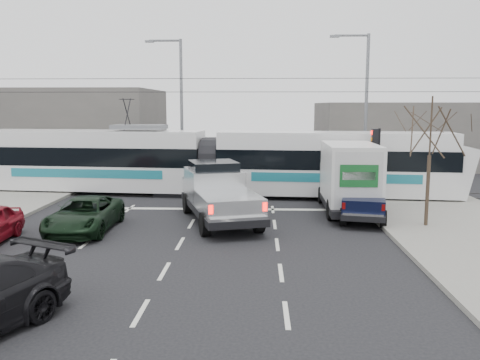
{
  "coord_description": "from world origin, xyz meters",
  "views": [
    {
      "loc": [
        1.04,
        -17.17,
        4.8
      ],
      "look_at": [
        0.28,
        3.16,
        1.8
      ],
      "focal_mm": 38.0,
      "sensor_mm": 36.0,
      "label": 1
    }
  ],
  "objects_px": {
    "box_truck": "(348,178)",
    "street_lamp_near": "(363,100)",
    "bare_tree": "(431,132)",
    "green_car": "(85,215)",
    "silver_pickup": "(218,192)",
    "navy_pickup": "(364,196)",
    "street_lamp_far": "(179,100)",
    "tram": "(210,162)",
    "traffic_signal": "(376,150)"
  },
  "relations": [
    {
      "from": "street_lamp_near",
      "to": "bare_tree",
      "type": "bearing_deg",
      "value": -88.58
    },
    {
      "from": "street_lamp_far",
      "to": "box_truck",
      "type": "relative_size",
      "value": 1.42
    },
    {
      "from": "street_lamp_near",
      "to": "street_lamp_far",
      "type": "height_order",
      "value": "same"
    },
    {
      "from": "silver_pickup",
      "to": "green_car",
      "type": "distance_m",
      "value": 5.42
    },
    {
      "from": "street_lamp_near",
      "to": "street_lamp_far",
      "type": "distance_m",
      "value": 11.67
    },
    {
      "from": "street_lamp_far",
      "to": "tram",
      "type": "relative_size",
      "value": 0.36
    },
    {
      "from": "bare_tree",
      "to": "box_truck",
      "type": "xyz_separation_m",
      "value": [
        -2.54,
        3.05,
        -2.24
      ]
    },
    {
      "from": "bare_tree",
      "to": "navy_pickup",
      "type": "distance_m",
      "value": 3.98
    },
    {
      "from": "bare_tree",
      "to": "navy_pickup",
      "type": "bearing_deg",
      "value": 137.03
    },
    {
      "from": "bare_tree",
      "to": "green_car",
      "type": "height_order",
      "value": "bare_tree"
    },
    {
      "from": "tram",
      "to": "green_car",
      "type": "xyz_separation_m",
      "value": [
        -4.05,
        -8.12,
        -1.18
      ]
    },
    {
      "from": "traffic_signal",
      "to": "silver_pickup",
      "type": "height_order",
      "value": "traffic_signal"
    },
    {
      "from": "street_lamp_near",
      "to": "navy_pickup",
      "type": "relative_size",
      "value": 1.86
    },
    {
      "from": "bare_tree",
      "to": "green_car",
      "type": "bearing_deg",
      "value": -176.3
    },
    {
      "from": "bare_tree",
      "to": "street_lamp_far",
      "type": "relative_size",
      "value": 0.56
    },
    {
      "from": "bare_tree",
      "to": "tram",
      "type": "distance_m",
      "value": 11.87
    },
    {
      "from": "silver_pickup",
      "to": "box_truck",
      "type": "distance_m",
      "value": 6.02
    },
    {
      "from": "green_car",
      "to": "box_truck",
      "type": "bearing_deg",
      "value": 19.33
    },
    {
      "from": "street_lamp_near",
      "to": "silver_pickup",
      "type": "bearing_deg",
      "value": -128.05
    },
    {
      "from": "tram",
      "to": "silver_pickup",
      "type": "relative_size",
      "value": 3.62
    },
    {
      "from": "navy_pickup",
      "to": "tram",
      "type": "bearing_deg",
      "value": 155.19
    },
    {
      "from": "silver_pickup",
      "to": "navy_pickup",
      "type": "bearing_deg",
      "value": -11.22
    },
    {
      "from": "bare_tree",
      "to": "box_truck",
      "type": "bearing_deg",
      "value": 129.78
    },
    {
      "from": "navy_pickup",
      "to": "street_lamp_near",
      "type": "bearing_deg",
      "value": 91.76
    },
    {
      "from": "box_truck",
      "to": "green_car",
      "type": "bearing_deg",
      "value": -158.83
    },
    {
      "from": "tram",
      "to": "silver_pickup",
      "type": "height_order",
      "value": "tram"
    },
    {
      "from": "bare_tree",
      "to": "silver_pickup",
      "type": "distance_m",
      "value": 8.77
    },
    {
      "from": "street_lamp_far",
      "to": "silver_pickup",
      "type": "height_order",
      "value": "street_lamp_far"
    },
    {
      "from": "street_lamp_near",
      "to": "navy_pickup",
      "type": "distance_m",
      "value": 10.61
    },
    {
      "from": "box_truck",
      "to": "navy_pickup",
      "type": "relative_size",
      "value": 1.31
    },
    {
      "from": "tram",
      "to": "silver_pickup",
      "type": "distance_m",
      "value": 6.07
    },
    {
      "from": "traffic_signal",
      "to": "street_lamp_near",
      "type": "bearing_deg",
      "value": 83.59
    },
    {
      "from": "bare_tree",
      "to": "navy_pickup",
      "type": "height_order",
      "value": "bare_tree"
    },
    {
      "from": "tram",
      "to": "box_truck",
      "type": "relative_size",
      "value": 3.99
    },
    {
      "from": "tram",
      "to": "navy_pickup",
      "type": "bearing_deg",
      "value": -31.67
    },
    {
      "from": "street_lamp_near",
      "to": "green_car",
      "type": "xyz_separation_m",
      "value": [
        -12.94,
        -12.36,
        -4.47
      ]
    },
    {
      "from": "street_lamp_near",
      "to": "tram",
      "type": "xyz_separation_m",
      "value": [
        -8.89,
        -4.24,
        -3.3
      ]
    },
    {
      "from": "street_lamp_far",
      "to": "navy_pickup",
      "type": "xyz_separation_m",
      "value": [
        9.75,
        -11.6,
        -4.16
      ]
    },
    {
      "from": "navy_pickup",
      "to": "silver_pickup",
      "type": "bearing_deg",
      "value": -162.3
    },
    {
      "from": "street_lamp_near",
      "to": "box_truck",
      "type": "bearing_deg",
      "value": -104.92
    },
    {
      "from": "silver_pickup",
      "to": "box_truck",
      "type": "relative_size",
      "value": 1.1
    },
    {
      "from": "street_lamp_far",
      "to": "silver_pickup",
      "type": "bearing_deg",
      "value": -73.98
    },
    {
      "from": "box_truck",
      "to": "street_lamp_near",
      "type": "bearing_deg",
      "value": 76.19
    },
    {
      "from": "bare_tree",
      "to": "street_lamp_near",
      "type": "distance_m",
      "value": 11.58
    },
    {
      "from": "street_lamp_far",
      "to": "navy_pickup",
      "type": "distance_m",
      "value": 15.71
    },
    {
      "from": "bare_tree",
      "to": "street_lamp_near",
      "type": "relative_size",
      "value": 0.56
    },
    {
      "from": "box_truck",
      "to": "traffic_signal",
      "type": "bearing_deg",
      "value": 35.05
    },
    {
      "from": "bare_tree",
      "to": "traffic_signal",
      "type": "bearing_deg",
      "value": 105.76
    },
    {
      "from": "box_truck",
      "to": "silver_pickup",
      "type": "bearing_deg",
      "value": -161.83
    },
    {
      "from": "street_lamp_far",
      "to": "navy_pickup",
      "type": "height_order",
      "value": "street_lamp_far"
    }
  ]
}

